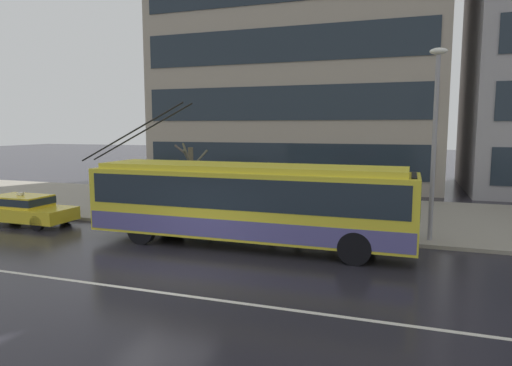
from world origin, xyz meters
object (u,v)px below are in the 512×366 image
Objects in this scene: pedestrian_approaching_curb at (212,189)px; street_lamp at (435,129)px; taxi_queued_behind_bus at (23,208)px; street_tree_bare at (191,174)px; pedestrian_at_shelter at (274,187)px; pedestrian_walking_past at (333,187)px; bus_shelter at (222,176)px; pedestrian_waiting_by_pole at (301,193)px; trolleybus at (248,201)px.

pedestrian_approaching_curb is 8.92m from street_lamp.
taxi_queued_behind_bus is 17.10m from street_lamp.
taxi_queued_behind_bus is at bearing -147.37° from street_tree_bare.
pedestrian_walking_past is (2.37, 0.61, 0.03)m from pedestrian_at_shelter.
pedestrian_approaching_curb is 0.59× the size of street_tree_bare.
street_tree_bare is at bearing 136.14° from pedestrian_approaching_curb.
street_lamp is at bearing -7.28° from pedestrian_at_shelter.
pedestrian_approaching_curb is (-2.44, -0.91, -0.06)m from pedestrian_at_shelter.
pedestrian_approaching_curb is at bearing -43.86° from street_tree_bare.
street_lamp reaches higher than taxi_queued_behind_bus.
pedestrian_waiting_by_pole is (4.06, -1.83, -0.32)m from bus_shelter.
street_tree_bare reaches higher than taxi_queued_behind_bus.
pedestrian_walking_past reaches higher than pedestrian_approaching_curb.
pedestrian_at_shelter is at bearing 141.82° from pedestrian_waiting_by_pole.
pedestrian_approaching_curb is at bearing 137.12° from trolleybus.
pedestrian_waiting_by_pole is at bearing -24.26° from bus_shelter.
pedestrian_walking_past is 1.03× the size of pedestrian_waiting_by_pole.
pedestrian_waiting_by_pole is (11.88, 1.87, 0.97)m from taxi_queued_behind_bus.
street_lamp is (6.16, 2.35, 2.55)m from trolleybus.
trolleybus is 6.39× the size of pedestrian_at_shelter.
pedestrian_walking_past is at bearing -1.36° from bus_shelter.
street_tree_bare is (6.12, 3.92, 1.31)m from taxi_queued_behind_bus.
bus_shelter is at bearing 155.74° from pedestrian_waiting_by_pole.
pedestrian_approaching_curb reaches higher than taxi_queued_behind_bus.
pedestrian_waiting_by_pole is at bearing -119.61° from pedestrian_walking_past.
trolleybus reaches higher than pedestrian_walking_past.
bus_shelter is 5.04m from pedestrian_walking_past.
street_lamp is 2.06× the size of street_tree_bare.
pedestrian_approaching_curb is at bearing -159.63° from pedestrian_at_shelter.
pedestrian_at_shelter is 1.77m from pedestrian_waiting_by_pole.
pedestrian_waiting_by_pole reaches higher than taxi_queued_behind_bus.
trolleybus is 7.07m from street_lamp.
trolleybus reaches higher than pedestrian_waiting_by_pole.
pedestrian_at_shelter is 1.01× the size of pedestrian_approaching_curb.
street_lamp is 10.85m from street_tree_bare.
street_tree_bare is (-10.49, 1.73, -2.13)m from street_lamp.
pedestrian_at_shelter is (2.67, -0.73, -0.28)m from bus_shelter.
pedestrian_walking_past reaches higher than taxi_queued_behind_bus.
pedestrian_walking_past is at bearing 15.57° from taxi_queued_behind_bus.
pedestrian_walking_past is (2.41, 3.75, 0.15)m from trolleybus.
street_lamp reaches higher than bus_shelter.
street_tree_bare is at bearing 167.72° from pedestrian_at_shelter.
pedestrian_waiting_by_pole is 5.34m from street_lamp.
street_tree_bare reaches higher than pedestrian_approaching_curb.
taxi_queued_behind_bus is 2.29× the size of pedestrian_approaching_curb.
street_lamp is (4.73, 0.31, 2.47)m from pedestrian_waiting_by_pole.
trolleybus is 4.45m from pedestrian_walking_past.
street_lamp reaches higher than pedestrian_waiting_by_pole.
trolleybus is 3.80× the size of street_tree_bare.
trolleybus is 3.13m from pedestrian_at_shelter.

